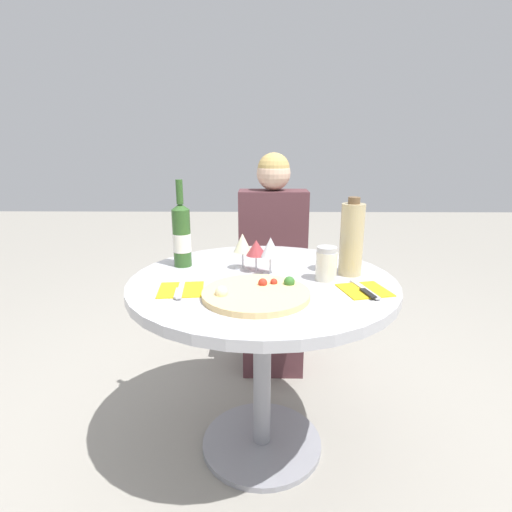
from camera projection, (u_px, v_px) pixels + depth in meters
ground_plane at (262, 444)px, 1.68m from camera, size 12.00×12.00×0.00m
dining_table at (262, 313)px, 1.51m from camera, size 0.98×0.98×0.74m
chair_behind_diner at (272, 281)px, 2.38m from camera, size 0.40×0.40×0.88m
seated_diner at (273, 273)px, 2.23m from camera, size 0.38×0.39×1.18m
pizza_large at (256, 293)px, 1.30m from camera, size 0.35×0.35×0.05m
wine_bottle at (182, 235)px, 1.60m from camera, size 0.07×0.07×0.35m
tall_carafe at (352, 239)px, 1.49m from camera, size 0.09×0.09×0.29m
sugar_shaker at (326, 264)px, 1.44m from camera, size 0.08×0.08×0.12m
wine_glass_center at (256, 248)px, 1.53m from camera, size 0.08×0.08×0.13m
wine_glass_front_right at (270, 248)px, 1.49m from camera, size 0.07×0.07×0.14m
wine_glass_back_left at (243, 243)px, 1.57m from camera, size 0.07×0.07×0.14m
place_setting_left at (181, 290)px, 1.35m from camera, size 0.17×0.19×0.01m
place_setting_right at (365, 290)px, 1.35m from camera, size 0.18×0.19×0.01m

